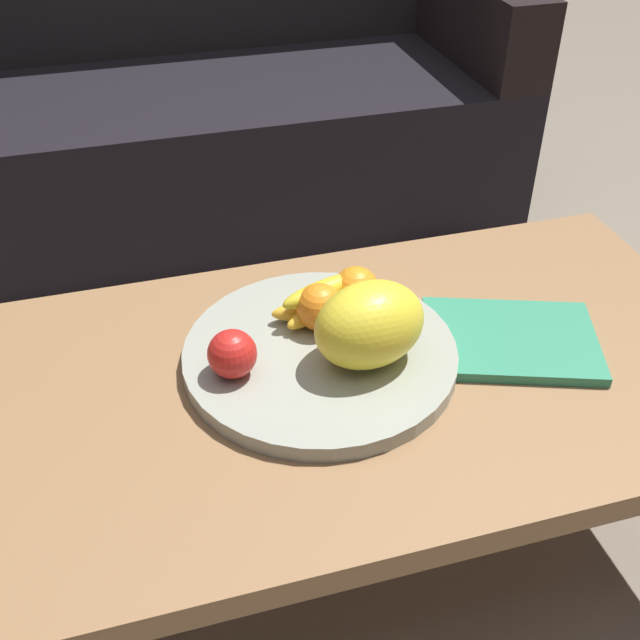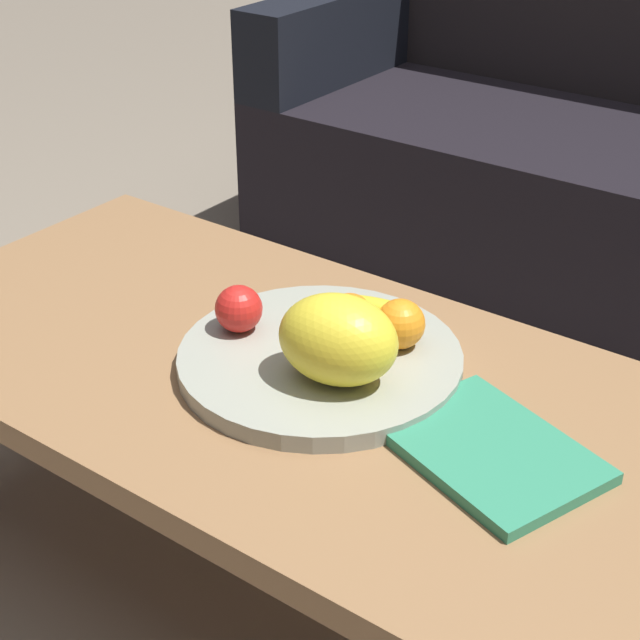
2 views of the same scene
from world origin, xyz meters
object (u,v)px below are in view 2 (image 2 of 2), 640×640
object	(u,v)px
coffee_table	(290,395)
melon_large_front	(338,340)
banana_bunch	(367,320)
apple_front	(239,309)
magazine	(490,450)
fruit_bowl	(320,360)
orange_front	(349,318)
couch	(631,167)
orange_left	(400,324)

from	to	relation	value
coffee_table	melon_large_front	distance (m)	0.15
melon_large_front	banana_bunch	bearing A→B (deg)	105.17
apple_front	magazine	size ratio (longest dim) A/B	0.27
fruit_bowl	orange_front	bearing A→B (deg)	74.26
couch	apple_front	xyz separation A→B (m)	(-0.11, -1.25, 0.15)
orange_front	magazine	distance (m)	0.28
melon_large_front	banana_bunch	world-z (taller)	melon_large_front
fruit_bowl	apple_front	world-z (taller)	apple_front
fruit_bowl	banana_bunch	bearing A→B (deg)	69.36
orange_front	magazine	bearing A→B (deg)	-18.10
melon_large_front	orange_left	world-z (taller)	melon_large_front
couch	orange_front	bearing A→B (deg)	-88.57
coffee_table	magazine	xyz separation A→B (m)	(0.31, -0.01, 0.05)
couch	magazine	bearing A→B (deg)	-76.86
melon_large_front	couch	bearing A→B (deg)	93.32
coffee_table	orange_left	size ratio (longest dim) A/B	18.49
banana_bunch	coffee_table	bearing A→B (deg)	-117.84
banana_bunch	fruit_bowl	bearing A→B (deg)	-110.64
melon_large_front	magazine	bearing A→B (deg)	0.46
couch	orange_left	distance (m)	1.16
fruit_bowl	melon_large_front	bearing A→B (deg)	-34.53
coffee_table	orange_left	distance (m)	0.18
apple_front	magazine	bearing A→B (deg)	-2.71
fruit_bowl	orange_front	xyz separation A→B (m)	(0.01, 0.05, 0.05)
coffee_table	couch	size ratio (longest dim) A/B	0.75
coffee_table	apple_front	distance (m)	0.14
coffee_table	orange_front	size ratio (longest dim) A/B	18.33
fruit_bowl	banana_bunch	size ratio (longest dim) A/B	2.39
fruit_bowl	orange_left	xyz separation A→B (m)	(0.08, 0.08, 0.05)
melon_large_front	orange_front	xyz separation A→B (m)	(-0.04, 0.09, -0.02)
orange_front	apple_front	world-z (taller)	orange_front
orange_left	magazine	size ratio (longest dim) A/B	0.28
coffee_table	couch	distance (m)	1.26
fruit_bowl	orange_front	world-z (taller)	orange_front
orange_front	magazine	size ratio (longest dim) A/B	0.28
couch	fruit_bowl	xyz separation A→B (m)	(0.02, -1.23, 0.10)
banana_bunch	couch	bearing A→B (deg)	92.13
couch	banana_bunch	distance (m)	1.17
fruit_bowl	orange_left	bearing A→B (deg)	45.01
fruit_bowl	melon_large_front	distance (m)	0.10
coffee_table	orange_front	xyz separation A→B (m)	(0.04, 0.08, 0.10)
orange_left	apple_front	world-z (taller)	orange_left
banana_bunch	orange_front	bearing A→B (deg)	-119.87
banana_bunch	magazine	world-z (taller)	banana_bunch
orange_front	apple_front	size ratio (longest dim) A/B	1.04
couch	banana_bunch	bearing A→B (deg)	-87.87
couch	orange_left	size ratio (longest dim) A/B	24.60
apple_front	banana_bunch	xyz separation A→B (m)	(0.15, 0.09, -0.01)
orange_front	orange_left	distance (m)	0.07
melon_large_front	orange_front	world-z (taller)	melon_large_front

